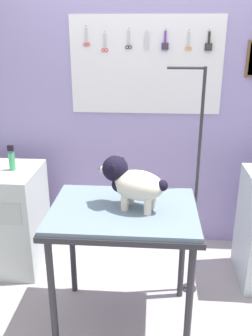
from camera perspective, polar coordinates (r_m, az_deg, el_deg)
The scene contains 5 objects.
rear_wall_panel at distance 3.26m, azimuth 2.20°, elevation 7.39°, with size 4.00×0.11×2.30m.
grooming_table at distance 2.33m, azimuth -0.39°, elevation -8.25°, with size 0.94×0.69×0.88m.
grooming_arm at distance 2.66m, azimuth 10.64°, elevation -4.52°, with size 0.29×0.11×1.70m.
dog at distance 2.23m, azimuth 0.86°, elevation -2.17°, with size 0.44×0.29×0.32m.
spray_bottle_tall at distance 3.03m, azimuth -17.38°, elevation 1.26°, with size 0.05×0.05×0.21m.
Camera 1 is at (0.12, -1.90, 1.91)m, focal length 39.11 mm.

